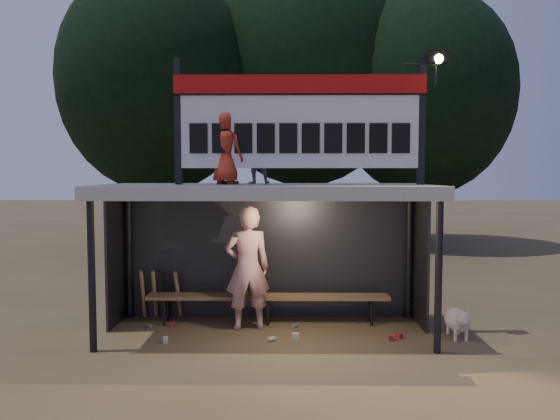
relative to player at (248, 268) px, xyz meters
name	(u,v)px	position (x,y,z in m)	size (l,w,h in m)	color
ground	(267,333)	(0.32, -0.23, -0.99)	(80.00, 80.00, 0.00)	brown
player	(248,268)	(0.00, 0.00, 0.00)	(0.72, 0.47, 1.97)	white
child_a	(256,154)	(0.13, 0.09, 1.80)	(0.46, 0.36, 0.94)	slate
child_b	(226,148)	(-0.30, -0.20, 1.89)	(0.54, 0.35, 1.11)	#A32919
dugout_shelter	(267,214)	(0.32, 0.01, 0.86)	(5.10, 2.08, 2.32)	#404042
scoreboard_assembly	(303,118)	(0.87, -0.24, 2.34)	(4.10, 0.27, 1.99)	black
bench	(268,298)	(0.32, 0.32, -0.55)	(4.00, 0.35, 0.48)	olive
tree_left	(157,82)	(-3.68, 9.77, 4.53)	(6.46, 6.46, 9.27)	black
tree_mid	(305,70)	(1.32, 11.27, 5.18)	(7.22, 7.22, 10.36)	#312315
tree_right	(424,93)	(5.32, 10.27, 4.20)	(6.08, 6.08, 8.72)	black
dog	(458,320)	(3.22, -0.46, -0.71)	(0.36, 0.81, 0.49)	silver
bats	(160,294)	(-1.53, 0.59, -0.56)	(0.68, 0.35, 0.84)	#9C7349
litter	(267,333)	(0.32, -0.34, -0.95)	(4.05, 0.97, 0.08)	#AB251D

